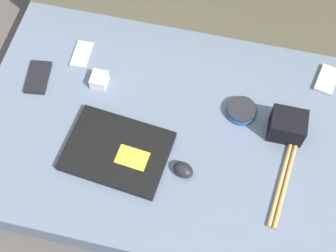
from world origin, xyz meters
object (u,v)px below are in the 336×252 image
at_px(phone_silver, 327,80).
at_px(charger_brick, 99,80).
at_px(phone_small, 82,54).
at_px(speaker_puck, 241,111).
at_px(phone_black, 38,77).
at_px(camera_pouch, 287,126).
at_px(laptop, 117,151).
at_px(computer_mouse, 183,170).

relative_size(phone_silver, charger_brick, 2.10).
distance_m(phone_silver, phone_small, 0.79).
relative_size(speaker_puck, phone_black, 0.74).
height_order(speaker_puck, camera_pouch, camera_pouch).
bearing_deg(laptop, phone_small, 129.86).
distance_m(laptop, phone_black, 0.37).
bearing_deg(phone_small, phone_black, -134.25).
height_order(speaker_puck, phone_small, speaker_puck).
height_order(computer_mouse, phone_small, computer_mouse).
bearing_deg(laptop, phone_silver, 39.66).
height_order(computer_mouse, speaker_puck, computer_mouse).
distance_m(laptop, phone_small, 0.37).
bearing_deg(speaker_puck, phone_small, 169.90).
relative_size(computer_mouse, camera_pouch, 0.71).
xyz_separation_m(phone_silver, camera_pouch, (-0.11, -0.21, 0.03)).
distance_m(computer_mouse, charger_brick, 0.40).
distance_m(phone_silver, camera_pouch, 0.24).
bearing_deg(laptop, charger_brick, 124.54).
xyz_separation_m(laptop, speaker_puck, (0.33, 0.21, 0.00)).
bearing_deg(phone_small, computer_mouse, -40.37).
bearing_deg(laptop, camera_pouch, 26.54).
distance_m(computer_mouse, camera_pouch, 0.33).
bearing_deg(phone_silver, phone_small, -161.72).
bearing_deg(charger_brick, computer_mouse, -36.36).
xyz_separation_m(laptop, phone_black, (-0.32, 0.19, -0.01)).
xyz_separation_m(computer_mouse, speaker_puck, (0.13, 0.23, -0.01)).
bearing_deg(speaker_puck, computer_mouse, -119.62).
xyz_separation_m(phone_silver, charger_brick, (-0.70, -0.17, 0.01)).
xyz_separation_m(camera_pouch, charger_brick, (-0.59, 0.04, -0.02)).
bearing_deg(phone_black, computer_mouse, -29.85).
relative_size(phone_black, charger_brick, 2.36).
xyz_separation_m(phone_black, phone_small, (0.11, 0.12, -0.00)).
bearing_deg(computer_mouse, speaker_puck, 82.63).
bearing_deg(computer_mouse, phone_black, -179.83).
xyz_separation_m(phone_silver, phone_small, (-0.79, -0.08, -0.00)).
distance_m(phone_silver, phone_black, 0.92).
xyz_separation_m(computer_mouse, phone_silver, (0.38, 0.40, -0.01)).
distance_m(phone_small, charger_brick, 0.13).
relative_size(phone_black, phone_small, 1.24).
height_order(laptop, computer_mouse, computer_mouse).
distance_m(laptop, charger_brick, 0.25).
height_order(phone_small, charger_brick, charger_brick).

